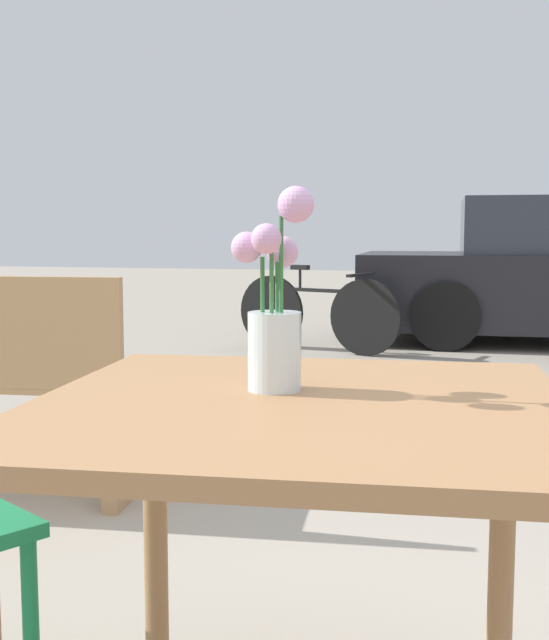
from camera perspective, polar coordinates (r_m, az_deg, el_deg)
name	(u,v)px	position (r m, az deg, el deg)	size (l,w,h in m)	color
table_front	(301,470)	(1.27, 1.93, -10.62)	(0.90, 0.90, 0.75)	#9E7047
flower_vase	(275,320)	(1.30, 0.02, -0.01)	(0.14, 0.13, 0.33)	silver
bicycle	(317,313)	(6.78, 3.03, 0.53)	(1.48, 0.59, 0.73)	black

